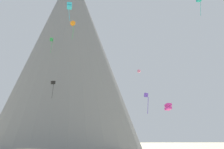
{
  "coord_description": "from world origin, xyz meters",
  "views": [
    {
      "loc": [
        -3.75,
        -24.57,
        3.53
      ],
      "look_at": [
        -0.57,
        39.57,
        18.53
      ],
      "focal_mm": 43.7,
      "sensor_mm": 36.0,
      "label": 1
    }
  ],
  "objects": [
    {
      "name": "kite_indigo_low",
      "position": [
        4.52,
        21.54,
        10.08
      ],
      "size": [
        0.78,
        0.38,
        3.66
      ],
      "rotation": [
        0.0,
        0.0,
        2.23
      ],
      "color": "#5138B2"
    },
    {
      "name": "kite_orange_high",
      "position": [
        -10.75,
        42.57,
        32.91
      ],
      "size": [
        1.37,
        1.33,
        4.95
      ],
      "rotation": [
        0.0,
        0.0,
        1.08
      ],
      "color": "orange"
    },
    {
      "name": "kite_magenta_low",
      "position": [
        12.18,
        36.98,
        10.49
      ],
      "size": [
        1.63,
        1.69,
        1.6
      ],
      "rotation": [
        0.0,
        0.0,
        3.52
      ],
      "color": "#D1339E"
    },
    {
      "name": "rock_massif",
      "position": [
        -15.73,
        72.65,
        31.8
      ],
      "size": [
        73.15,
        73.15,
        69.25
      ],
      "color": "slate",
      "rests_on": "ground_plane"
    },
    {
      "name": "kite_black_mid",
      "position": [
        -16.34,
        49.75,
        18.35
      ],
      "size": [
        1.31,
        1.31,
        4.98
      ],
      "rotation": [
        0.0,
        0.0,
        2.47
      ],
      "color": "black"
    },
    {
      "name": "kite_green_high",
      "position": [
        -18.48,
        55.58,
        33.06
      ],
      "size": [
        0.91,
        0.9,
        4.69
      ],
      "rotation": [
        0.0,
        0.0,
        4.66
      ],
      "color": "green"
    },
    {
      "name": "kite_cyan_high",
      "position": [
        -10.75,
        33.68,
        33.4
      ],
      "size": [
        1.25,
        1.29,
        4.4
      ],
      "rotation": [
        0.0,
        0.0,
        3.24
      ],
      "color": "#33BCDB"
    },
    {
      "name": "kite_pink_mid",
      "position": [
        8.7,
        57.21,
        23.84
      ],
      "size": [
        0.9,
        0.89,
        0.78
      ],
      "rotation": [
        0.0,
        0.0,
        1.72
      ],
      "color": "pink"
    }
  ]
}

